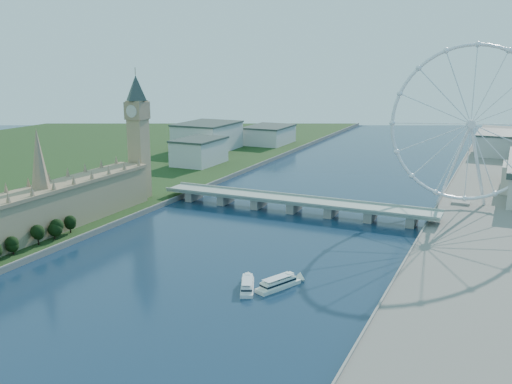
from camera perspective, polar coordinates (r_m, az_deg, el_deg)
The scene contains 7 objects.
parliament_range at distance 401.76m, azimuth -20.51°, elevation -1.71°, with size 24.00×200.00×70.00m.
big_ben at distance 473.94m, azimuth -11.76°, elevation 6.97°, with size 20.02×20.02×110.00m.
westminster_bridge at distance 443.27m, azimuth 3.84°, elevation -1.10°, with size 220.00×22.00×9.50m.
london_eye at distance 460.70m, azimuth 20.68°, elevation 6.33°, with size 113.60×39.12×124.30m.
city_skyline at distance 678.76m, azimuth 14.85°, elevation 4.44°, with size 505.00×280.00×32.00m.
tour_boat_near at distance 299.03m, azimuth -0.88°, elevation -9.70°, with size 6.86×26.99×5.94m, color silver, non-canonical shape.
tour_boat_far at distance 300.81m, azimuth 2.23°, elevation -9.56°, with size 7.53×29.48×6.51m, color silver, non-canonical shape.
Camera 1 is at (150.81, -101.89, 117.22)m, focal length 40.00 mm.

